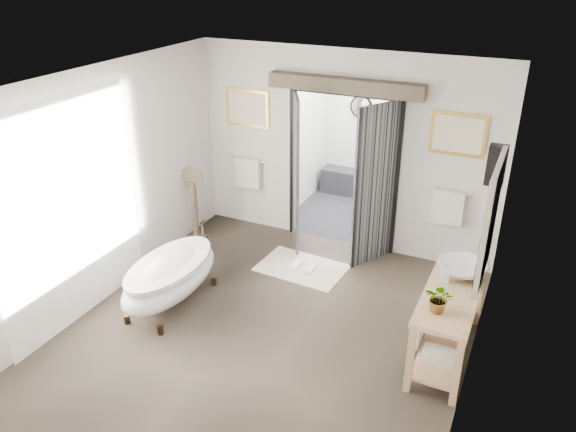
{
  "coord_description": "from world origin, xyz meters",
  "views": [
    {
      "loc": [
        2.51,
        -4.78,
        4.09
      ],
      "look_at": [
        0.0,
        0.6,
        1.25
      ],
      "focal_mm": 35.0,
      "sensor_mm": 36.0,
      "label": 1
    }
  ],
  "objects_px": {
    "rug": "(302,268)",
    "basin": "(462,270)",
    "clawfoot_tub": "(170,276)",
    "vanity": "(446,316)"
  },
  "relations": [
    {
      "from": "clawfoot_tub",
      "to": "rug",
      "type": "xyz_separation_m",
      "value": [
        1.15,
        1.48,
        -0.39
      ]
    },
    {
      "from": "rug",
      "to": "basin",
      "type": "bearing_deg",
      "value": -18.64
    },
    {
      "from": "clawfoot_tub",
      "to": "vanity",
      "type": "bearing_deg",
      "value": 7.63
    },
    {
      "from": "rug",
      "to": "basin",
      "type": "xyz_separation_m",
      "value": [
        2.22,
        -0.75,
        0.93
      ]
    },
    {
      "from": "basin",
      "to": "rug",
      "type": "bearing_deg",
      "value": -176.85
    },
    {
      "from": "clawfoot_tub",
      "to": "rug",
      "type": "distance_m",
      "value": 1.91
    },
    {
      "from": "clawfoot_tub",
      "to": "rug",
      "type": "relative_size",
      "value": 1.39
    },
    {
      "from": "vanity",
      "to": "basin",
      "type": "bearing_deg",
      "value": 77.21
    },
    {
      "from": "vanity",
      "to": "rug",
      "type": "bearing_deg",
      "value": 154.28
    },
    {
      "from": "vanity",
      "to": "basin",
      "type": "relative_size",
      "value": 3.01
    }
  ]
}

